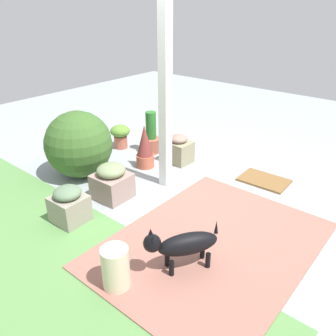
{
  "coord_description": "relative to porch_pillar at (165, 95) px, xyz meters",
  "views": [
    {
      "loc": [
        -2.28,
        3.14,
        2.3
      ],
      "look_at": [
        0.13,
        0.25,
        0.45
      ],
      "focal_mm": 37.01,
      "sensor_mm": 36.0,
      "label": 1
    }
  ],
  "objects": [
    {
      "name": "ground_plane",
      "position": [
        -0.43,
        0.05,
        -1.24
      ],
      "size": [
        12.0,
        12.0,
        0.0
      ],
      "primitive_type": "plane",
      "color": "#979EA2"
    },
    {
      "name": "brick_path",
      "position": [
        -1.22,
        0.7,
        -1.23
      ],
      "size": [
        1.8,
        2.4,
        0.02
      ],
      "primitive_type": "cube",
      "color": "#996254",
      "rests_on": "ground"
    },
    {
      "name": "porch_pillar",
      "position": [
        0.0,
        0.0,
        0.0
      ],
      "size": [
        0.13,
        0.13,
        2.48
      ],
      "primitive_type": "cube",
      "color": "white",
      "rests_on": "ground"
    },
    {
      "name": "stone_planter_nearest",
      "position": [
        0.31,
        -0.67,
        -1.03
      ],
      "size": [
        0.4,
        0.34,
        0.45
      ],
      "color": "gray",
      "rests_on": "ground"
    },
    {
      "name": "stone_planter_mid",
      "position": [
        0.28,
        0.71,
        -1.02
      ],
      "size": [
        0.43,
        0.43,
        0.47
      ],
      "color": "gray",
      "rests_on": "ground"
    },
    {
      "name": "stone_planter_far",
      "position": [
        0.26,
        1.37,
        -1.03
      ],
      "size": [
        0.38,
        0.36,
        0.44
      ],
      "color": "gray",
      "rests_on": "ground"
    },
    {
      "name": "round_shrub",
      "position": [
        1.11,
        0.56,
        -0.77
      ],
      "size": [
        0.94,
        0.94,
        0.94
      ],
      "primitive_type": "sphere",
      "color": "#375C26",
      "rests_on": "ground"
    },
    {
      "name": "terracotta_pot_tall",
      "position": [
        0.89,
        -0.69,
        -1.0
      ],
      "size": [
        0.31,
        0.31,
        0.68
      ],
      "color": "#A95A45",
      "rests_on": "ground"
    },
    {
      "name": "terracotta_pot_spiky",
      "position": [
        0.58,
        -0.21,
        -0.93
      ],
      "size": [
        0.27,
        0.27,
        0.66
      ],
      "color": "#BA5B42",
      "rests_on": "ground"
    },
    {
      "name": "terracotta_pot_broad",
      "position": [
        1.41,
        -0.49,
        -1.0
      ],
      "size": [
        0.33,
        0.33,
        0.4
      ],
      "color": "#AF5C46",
      "rests_on": "ground"
    },
    {
      "name": "dog",
      "position": [
        -1.2,
        1.17,
        -0.96
      ],
      "size": [
        0.5,
        0.66,
        0.49
      ],
      "color": "black",
      "rests_on": "ground"
    },
    {
      "name": "ceramic_urn",
      "position": [
        -0.89,
        1.72,
        -1.03
      ],
      "size": [
        0.24,
        0.24,
        0.41
      ],
      "primitive_type": "cylinder",
      "color": "beige",
      "rests_on": "ground"
    },
    {
      "name": "doormat",
      "position": [
        -1.01,
        -0.93,
        -1.22
      ],
      "size": [
        0.66,
        0.46,
        0.03
      ],
      "primitive_type": "cube",
      "rotation": [
        0.0,
        0.0,
        0.03
      ],
      "color": "brown",
      "rests_on": "ground"
    }
  ]
}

